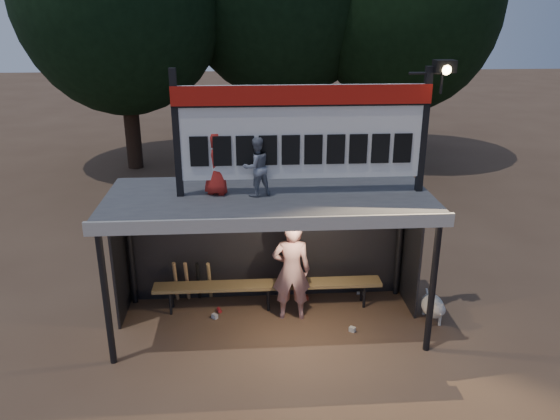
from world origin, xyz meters
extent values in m
plane|color=#503828|center=(0.00, 0.00, 0.00)|extent=(80.00, 80.00, 0.00)
imported|color=silver|center=(0.38, 0.21, 0.89)|extent=(0.67, 0.46, 1.78)
imported|color=gray|center=(-0.19, -0.07, 2.77)|extent=(0.54, 0.50, 0.90)
imported|color=#AA201A|center=(-0.80, 0.05, 2.81)|extent=(0.57, 0.47, 0.99)
cube|color=#424244|center=(0.00, 0.00, 2.26)|extent=(5.00, 2.00, 0.12)
cube|color=beige|center=(0.00, -1.02, 2.22)|extent=(5.10, 0.06, 0.20)
cylinder|color=black|center=(-2.40, -0.90, 1.10)|extent=(0.10, 0.10, 2.20)
cylinder|color=black|center=(2.40, -0.90, 1.10)|extent=(0.10, 0.10, 2.20)
cylinder|color=black|center=(-2.40, 0.90, 1.10)|extent=(0.10, 0.10, 2.20)
cylinder|color=black|center=(2.40, 0.90, 1.10)|extent=(0.10, 0.10, 2.20)
cube|color=black|center=(0.00, 1.00, 1.10)|extent=(5.00, 0.04, 2.20)
cube|color=black|center=(-2.50, 0.50, 1.10)|extent=(0.04, 1.00, 2.20)
cube|color=black|center=(2.50, 0.50, 1.10)|extent=(0.04, 1.00, 2.20)
cylinder|color=black|center=(0.00, 1.00, 2.15)|extent=(5.00, 0.06, 0.06)
cube|color=black|center=(-1.35, 0.00, 3.27)|extent=(0.10, 0.10, 1.90)
cube|color=black|center=(2.35, 0.00, 3.27)|extent=(0.10, 0.10, 1.90)
cube|color=white|center=(0.50, 0.00, 3.27)|extent=(3.80, 0.08, 1.40)
cube|color=#B5150C|center=(0.50, -0.05, 3.83)|extent=(3.80, 0.04, 0.28)
cube|color=black|center=(0.50, -0.06, 3.68)|extent=(3.80, 0.02, 0.03)
cube|color=black|center=(-1.03, -0.05, 3.02)|extent=(0.27, 0.03, 0.45)
cube|color=black|center=(-0.69, -0.05, 3.02)|extent=(0.27, 0.03, 0.45)
cube|color=black|center=(-0.35, -0.05, 3.02)|extent=(0.27, 0.03, 0.45)
cube|color=black|center=(-0.01, -0.05, 3.02)|extent=(0.27, 0.03, 0.45)
cube|color=black|center=(0.33, -0.05, 3.02)|extent=(0.27, 0.03, 0.45)
cube|color=black|center=(0.67, -0.05, 3.02)|extent=(0.27, 0.03, 0.45)
cube|color=black|center=(1.01, -0.05, 3.02)|extent=(0.27, 0.03, 0.45)
cube|color=black|center=(1.35, -0.05, 3.02)|extent=(0.27, 0.03, 0.45)
cube|color=black|center=(1.69, -0.05, 3.02)|extent=(0.27, 0.03, 0.45)
cube|color=black|center=(2.03, -0.05, 3.02)|extent=(0.27, 0.03, 0.45)
cylinder|color=black|center=(2.30, 0.00, 4.12)|extent=(0.50, 0.04, 0.04)
cylinder|color=black|center=(2.55, 0.00, 3.97)|extent=(0.04, 0.04, 0.30)
cube|color=black|center=(2.55, -0.05, 4.22)|extent=(0.30, 0.22, 0.18)
sphere|color=#FFD88C|center=(2.55, -0.14, 4.18)|extent=(0.14, 0.14, 0.14)
cube|color=olive|center=(0.00, 0.55, 0.45)|extent=(4.00, 0.35, 0.06)
cylinder|color=black|center=(-1.70, 0.43, 0.23)|extent=(0.05, 0.05, 0.45)
cylinder|color=black|center=(-1.70, 0.67, 0.23)|extent=(0.05, 0.05, 0.45)
cylinder|color=black|center=(0.00, 0.43, 0.23)|extent=(0.05, 0.05, 0.45)
cylinder|color=black|center=(0.00, 0.67, 0.23)|extent=(0.05, 0.05, 0.45)
cylinder|color=black|center=(1.70, 0.43, 0.23)|extent=(0.05, 0.05, 0.45)
cylinder|color=black|center=(1.70, 0.67, 0.23)|extent=(0.05, 0.05, 0.45)
cylinder|color=black|center=(-4.00, 10.00, 1.87)|extent=(0.50, 0.50, 3.74)
cylinder|color=black|center=(1.00, 11.50, 2.09)|extent=(0.50, 0.50, 4.18)
cylinder|color=black|center=(5.00, 10.50, 1.76)|extent=(0.50, 0.50, 3.52)
ellipsoid|color=black|center=(5.00, 10.50, 5.20)|extent=(6.08, 6.08, 7.04)
ellipsoid|color=silver|center=(2.77, -0.05, 0.27)|extent=(0.36, 0.58, 0.36)
sphere|color=silver|center=(2.77, -0.33, 0.36)|extent=(0.22, 0.22, 0.22)
cone|color=beige|center=(2.77, -0.43, 0.34)|extent=(0.10, 0.10, 0.10)
cone|color=beige|center=(2.72, -0.35, 0.46)|extent=(0.06, 0.06, 0.07)
cone|color=beige|center=(2.82, -0.35, 0.46)|extent=(0.06, 0.06, 0.07)
cylinder|color=#EEE5CE|center=(2.69, -0.23, 0.09)|extent=(0.05, 0.05, 0.18)
cylinder|color=beige|center=(2.85, -0.23, 0.09)|extent=(0.05, 0.05, 0.18)
cylinder|color=beige|center=(2.69, 0.13, 0.09)|extent=(0.05, 0.05, 0.18)
cylinder|color=silver|center=(2.85, 0.13, 0.09)|extent=(0.05, 0.05, 0.18)
cylinder|color=silver|center=(2.77, 0.25, 0.34)|extent=(0.04, 0.16, 0.14)
cylinder|color=#9C7248|center=(-1.64, 0.82, 0.43)|extent=(0.07, 0.27, 0.84)
cylinder|color=#A7794D|center=(-1.44, 0.82, 0.43)|extent=(0.07, 0.30, 0.83)
cylinder|color=black|center=(-1.24, 0.82, 0.43)|extent=(0.08, 0.33, 0.83)
cylinder|color=#A07C4A|center=(-1.04, 0.82, 0.43)|extent=(0.07, 0.35, 0.82)
cube|color=#A62D1C|center=(0.70, 0.77, 0.04)|extent=(0.08, 0.11, 0.08)
cylinder|color=silver|center=(1.72, 0.88, 0.04)|extent=(0.13, 0.09, 0.07)
cube|color=beige|center=(1.35, -0.32, 0.04)|extent=(0.12, 0.12, 0.08)
cylinder|color=red|center=(-0.87, 0.45, 0.04)|extent=(0.10, 0.13, 0.07)
cube|color=#BDBCC2|center=(-0.94, 0.24, 0.04)|extent=(0.12, 0.12, 0.08)
camera|label=1|loc=(-0.37, -7.97, 5.00)|focal=35.00mm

